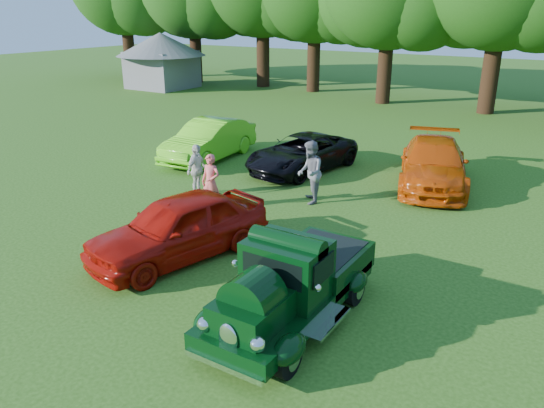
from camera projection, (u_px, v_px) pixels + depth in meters
The scene contains 10 objects.
ground at pixel (248, 281), 11.52m from camera, with size 120.00×120.00×0.00m, color #254B11.
hero_pickup at pixel (292, 285), 9.84m from camera, with size 2.03×4.36×1.70m.
red_convertible at pixel (179, 227), 12.38m from camera, with size 1.79×4.46×1.52m, color #9D0F06.
back_car_lime at pixel (209, 140), 20.47m from camera, with size 1.61×4.61×1.52m, color #59CC1B.
back_car_black at pixel (302, 153), 19.10m from camera, with size 2.14×4.63×1.29m, color black.
back_car_orange at pixel (433, 163), 17.47m from camera, with size 2.09×5.14×1.49m, color #C14206.
spectator_pink at pixel (211, 182), 15.43m from camera, with size 0.59×0.39×1.62m, color #DD5B5B.
spectator_grey at pixel (310, 172), 15.81m from camera, with size 0.92×0.72×1.90m, color slate.
spectator_white at pixel (197, 170), 16.54m from camera, with size 0.95×0.40×1.63m, color beige.
gazebo at pixel (161, 54), 38.31m from camera, with size 6.40×6.40×3.90m.
Camera 1 is at (5.87, -8.38, 5.58)m, focal length 35.00 mm.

